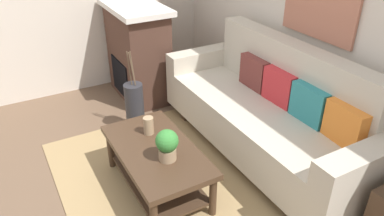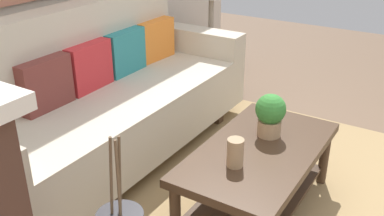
{
  "view_description": "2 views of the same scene",
  "coord_description": "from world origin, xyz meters",
  "px_view_note": "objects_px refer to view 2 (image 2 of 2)",
  "views": [
    {
      "loc": [
        2.17,
        -0.55,
        2.21
      ],
      "look_at": [
        -0.37,
        0.87,
        0.56
      ],
      "focal_mm": 34.54,
      "sensor_mm": 36.0,
      "label": 1
    },
    {
      "loc": [
        -2.17,
        -0.43,
        1.69
      ],
      "look_at": [
        -0.16,
        0.83,
        0.59
      ],
      "focal_mm": 41.27,
      "sensor_mm": 36.0,
      "label": 2
    }
  ],
  "objects_px": {
    "tabletop_vase": "(235,153)",
    "potted_plant_tabletop": "(270,114)",
    "throw_pillow_orange": "(155,40)",
    "coffee_table": "(258,166)",
    "throw_pillow_teal": "(125,52)",
    "throw_pillow_crimson": "(88,66)",
    "side_table": "(210,63)",
    "couch": "(105,104)",
    "throw_pillow_maroon": "(44,84)"
  },
  "relations": [
    {
      "from": "coffee_table",
      "to": "side_table",
      "type": "bearing_deg",
      "value": 38.23
    },
    {
      "from": "throw_pillow_orange",
      "to": "throw_pillow_crimson",
      "type": "bearing_deg",
      "value": 180.0
    },
    {
      "from": "couch",
      "to": "tabletop_vase",
      "type": "relative_size",
      "value": 15.3
    },
    {
      "from": "throw_pillow_maroon",
      "to": "tabletop_vase",
      "type": "height_order",
      "value": "throw_pillow_maroon"
    },
    {
      "from": "throw_pillow_crimson",
      "to": "potted_plant_tabletop",
      "type": "relative_size",
      "value": 1.37
    },
    {
      "from": "couch",
      "to": "throw_pillow_maroon",
      "type": "xyz_separation_m",
      "value": [
        -0.38,
        0.12,
        0.25
      ]
    },
    {
      "from": "potted_plant_tabletop",
      "to": "throw_pillow_maroon",
      "type": "bearing_deg",
      "value": 113.89
    },
    {
      "from": "throw_pillow_maroon",
      "to": "coffee_table",
      "type": "height_order",
      "value": "throw_pillow_maroon"
    },
    {
      "from": "couch",
      "to": "throw_pillow_maroon",
      "type": "height_order",
      "value": "couch"
    },
    {
      "from": "throw_pillow_crimson",
      "to": "throw_pillow_orange",
      "type": "relative_size",
      "value": 1.0
    },
    {
      "from": "potted_plant_tabletop",
      "to": "throw_pillow_orange",
      "type": "bearing_deg",
      "value": 65.26
    },
    {
      "from": "coffee_table",
      "to": "side_table",
      "type": "distance_m",
      "value": 1.91
    },
    {
      "from": "throw_pillow_orange",
      "to": "side_table",
      "type": "distance_m",
      "value": 0.85
    },
    {
      "from": "throw_pillow_crimson",
      "to": "side_table",
      "type": "xyz_separation_m",
      "value": [
        1.5,
        -0.1,
        -0.4
      ]
    },
    {
      "from": "throw_pillow_teal",
      "to": "tabletop_vase",
      "type": "bearing_deg",
      "value": -116.17
    },
    {
      "from": "throw_pillow_orange",
      "to": "coffee_table",
      "type": "height_order",
      "value": "throw_pillow_orange"
    },
    {
      "from": "throw_pillow_teal",
      "to": "coffee_table",
      "type": "bearing_deg",
      "value": -106.36
    },
    {
      "from": "throw_pillow_teal",
      "to": "potted_plant_tabletop",
      "type": "relative_size",
      "value": 1.37
    },
    {
      "from": "throw_pillow_teal",
      "to": "coffee_table",
      "type": "height_order",
      "value": "throw_pillow_teal"
    },
    {
      "from": "throw_pillow_teal",
      "to": "throw_pillow_orange",
      "type": "distance_m",
      "value": 0.38
    },
    {
      "from": "throw_pillow_crimson",
      "to": "throw_pillow_orange",
      "type": "distance_m",
      "value": 0.76
    },
    {
      "from": "coffee_table",
      "to": "side_table",
      "type": "height_order",
      "value": "side_table"
    },
    {
      "from": "throw_pillow_teal",
      "to": "throw_pillow_maroon",
      "type": "bearing_deg",
      "value": 180.0
    },
    {
      "from": "potted_plant_tabletop",
      "to": "throw_pillow_teal",
      "type": "bearing_deg",
      "value": 80.94
    },
    {
      "from": "side_table",
      "to": "throw_pillow_teal",
      "type": "bearing_deg",
      "value": 174.74
    },
    {
      "from": "throw_pillow_orange",
      "to": "side_table",
      "type": "xyz_separation_m",
      "value": [
        0.74,
        -0.1,
        -0.4
      ]
    },
    {
      "from": "throw_pillow_crimson",
      "to": "coffee_table",
      "type": "relative_size",
      "value": 0.33
    },
    {
      "from": "couch",
      "to": "coffee_table",
      "type": "xyz_separation_m",
      "value": [
        0.0,
        -1.16,
        -0.12
      ]
    },
    {
      "from": "tabletop_vase",
      "to": "throw_pillow_crimson",
      "type": "bearing_deg",
      "value": 79.48
    },
    {
      "from": "throw_pillow_crimson",
      "to": "throw_pillow_teal",
      "type": "bearing_deg",
      "value": 0.0
    },
    {
      "from": "coffee_table",
      "to": "tabletop_vase",
      "type": "height_order",
      "value": "tabletop_vase"
    },
    {
      "from": "couch",
      "to": "tabletop_vase",
      "type": "distance_m",
      "value": 1.15
    },
    {
      "from": "throw_pillow_crimson",
      "to": "potted_plant_tabletop",
      "type": "xyz_separation_m",
      "value": [
        0.18,
        -1.26,
        -0.11
      ]
    },
    {
      "from": "throw_pillow_maroon",
      "to": "tabletop_vase",
      "type": "bearing_deg",
      "value": -83.16
    },
    {
      "from": "couch",
      "to": "throw_pillow_teal",
      "type": "distance_m",
      "value": 0.47
    },
    {
      "from": "throw_pillow_maroon",
      "to": "couch",
      "type": "bearing_deg",
      "value": -18.14
    },
    {
      "from": "throw_pillow_orange",
      "to": "tabletop_vase",
      "type": "distance_m",
      "value": 1.6
    },
    {
      "from": "throw_pillow_maroon",
      "to": "throw_pillow_teal",
      "type": "height_order",
      "value": "same"
    },
    {
      "from": "throw_pillow_maroon",
      "to": "potted_plant_tabletop",
      "type": "distance_m",
      "value": 1.38
    },
    {
      "from": "tabletop_vase",
      "to": "potted_plant_tabletop",
      "type": "bearing_deg",
      "value": -2.53
    },
    {
      "from": "couch",
      "to": "coffee_table",
      "type": "relative_size",
      "value": 2.18
    },
    {
      "from": "throw_pillow_maroon",
      "to": "potted_plant_tabletop",
      "type": "relative_size",
      "value": 1.37
    },
    {
      "from": "throw_pillow_crimson",
      "to": "throw_pillow_teal",
      "type": "xyz_separation_m",
      "value": [
        0.38,
        0.0,
        0.0
      ]
    },
    {
      "from": "throw_pillow_teal",
      "to": "side_table",
      "type": "bearing_deg",
      "value": -5.26
    },
    {
      "from": "couch",
      "to": "potted_plant_tabletop",
      "type": "bearing_deg",
      "value": -81.07
    },
    {
      "from": "throw_pillow_teal",
      "to": "potted_plant_tabletop",
      "type": "distance_m",
      "value": 1.28
    },
    {
      "from": "throw_pillow_orange",
      "to": "coffee_table",
      "type": "bearing_deg",
      "value": -120.55
    },
    {
      "from": "throw_pillow_orange",
      "to": "side_table",
      "type": "bearing_deg",
      "value": -7.94
    },
    {
      "from": "throw_pillow_crimson",
      "to": "side_table",
      "type": "distance_m",
      "value": 1.56
    },
    {
      "from": "tabletop_vase",
      "to": "side_table",
      "type": "bearing_deg",
      "value": 33.38
    }
  ]
}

